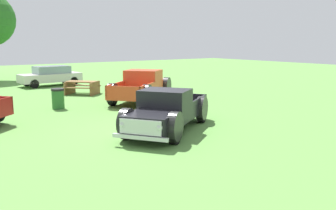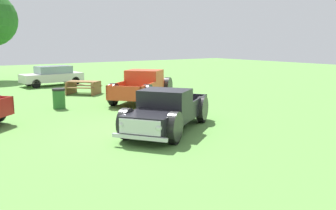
{
  "view_description": "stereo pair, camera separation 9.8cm",
  "coord_description": "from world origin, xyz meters",
  "px_view_note": "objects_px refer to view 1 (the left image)",
  "views": [
    {
      "loc": [
        -6.68,
        -10.6,
        3.12
      ],
      "look_at": [
        0.7,
        -0.3,
        0.9
      ],
      "focal_mm": 39.18,
      "sensor_mm": 36.0,
      "label": 1
    },
    {
      "loc": [
        -6.6,
        -10.65,
        3.12
      ],
      "look_at": [
        0.7,
        -0.3,
        0.9
      ],
      "focal_mm": 39.18,
      "sensor_mm": 36.0,
      "label": 2
    }
  ],
  "objects_px": {
    "sedan_distant_a": "(51,75)",
    "picnic_table": "(82,86)",
    "trash_can": "(58,99)",
    "pickup_truck_behind_left": "(144,86)",
    "pickup_truck_foreground": "(165,112)"
  },
  "relations": [
    {
      "from": "sedan_distant_a",
      "to": "trash_can",
      "type": "bearing_deg",
      "value": -106.18
    },
    {
      "from": "picnic_table",
      "to": "trash_can",
      "type": "xyz_separation_m",
      "value": [
        -2.79,
        -3.84,
        -0.01
      ]
    },
    {
      "from": "sedan_distant_a",
      "to": "pickup_truck_behind_left",
      "type": "bearing_deg",
      "value": -77.78
    },
    {
      "from": "pickup_truck_foreground",
      "to": "pickup_truck_behind_left",
      "type": "xyz_separation_m",
      "value": [
        3.18,
        6.46,
        0.06
      ]
    },
    {
      "from": "sedan_distant_a",
      "to": "picnic_table",
      "type": "height_order",
      "value": "sedan_distant_a"
    },
    {
      "from": "picnic_table",
      "to": "pickup_truck_foreground",
      "type": "bearing_deg",
      "value": -97.28
    },
    {
      "from": "pickup_truck_foreground",
      "to": "trash_can",
      "type": "relative_size",
      "value": 5.22
    },
    {
      "from": "pickup_truck_behind_left",
      "to": "trash_can",
      "type": "xyz_separation_m",
      "value": [
        -4.64,
        0.08,
        -0.29
      ]
    },
    {
      "from": "pickup_truck_behind_left",
      "to": "picnic_table",
      "type": "xyz_separation_m",
      "value": [
        -1.85,
        3.92,
        -0.27
      ]
    },
    {
      "from": "picnic_table",
      "to": "pickup_truck_behind_left",
      "type": "bearing_deg",
      "value": -64.69
    },
    {
      "from": "sedan_distant_a",
      "to": "trash_can",
      "type": "height_order",
      "value": "sedan_distant_a"
    },
    {
      "from": "pickup_truck_foreground",
      "to": "sedan_distant_a",
      "type": "height_order",
      "value": "pickup_truck_foreground"
    },
    {
      "from": "pickup_truck_foreground",
      "to": "sedan_distant_a",
      "type": "xyz_separation_m",
      "value": [
        1.19,
        15.66,
        0.02
      ]
    },
    {
      "from": "trash_can",
      "to": "picnic_table",
      "type": "bearing_deg",
      "value": 54.04
    },
    {
      "from": "sedan_distant_a",
      "to": "trash_can",
      "type": "xyz_separation_m",
      "value": [
        -2.65,
        -9.12,
        -0.25
      ]
    }
  ]
}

